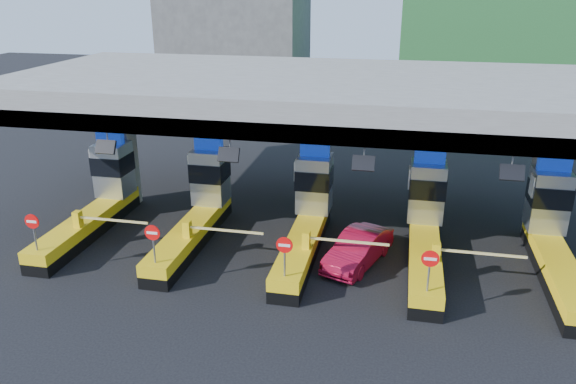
# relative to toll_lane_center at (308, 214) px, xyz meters

# --- Properties ---
(ground) EXTENTS (120.00, 120.00, 0.00)m
(ground) POSITION_rel_toll_lane_center_xyz_m (-0.00, -0.28, -1.40)
(ground) COLOR black
(ground) RESTS_ON ground
(toll_canopy) EXTENTS (28.00, 12.09, 7.00)m
(toll_canopy) POSITION_rel_toll_lane_center_xyz_m (-0.00, 2.59, 4.74)
(toll_canopy) COLOR slate
(toll_canopy) RESTS_ON ground
(toll_lane_far_left) EXTENTS (4.43, 8.00, 4.16)m
(toll_lane_far_left) POSITION_rel_toll_lane_center_xyz_m (-10.00, 0.00, 0.00)
(toll_lane_far_left) COLOR black
(toll_lane_far_left) RESTS_ON ground
(toll_lane_left) EXTENTS (4.43, 8.00, 4.16)m
(toll_lane_left) POSITION_rel_toll_lane_center_xyz_m (-5.00, 0.00, 0.00)
(toll_lane_left) COLOR black
(toll_lane_left) RESTS_ON ground
(toll_lane_center) EXTENTS (4.43, 8.00, 4.16)m
(toll_lane_center) POSITION_rel_toll_lane_center_xyz_m (0.00, 0.00, 0.00)
(toll_lane_center) COLOR black
(toll_lane_center) RESTS_ON ground
(toll_lane_right) EXTENTS (4.43, 8.00, 4.16)m
(toll_lane_right) POSITION_rel_toll_lane_center_xyz_m (5.00, 0.00, 0.00)
(toll_lane_right) COLOR black
(toll_lane_right) RESTS_ON ground
(toll_lane_far_right) EXTENTS (4.43, 8.00, 4.16)m
(toll_lane_far_right) POSITION_rel_toll_lane_center_xyz_m (10.00, 0.00, 0.00)
(toll_lane_far_right) COLOR black
(toll_lane_far_right) RESTS_ON ground
(bg_building_concrete) EXTENTS (14.00, 10.00, 18.00)m
(bg_building_concrete) POSITION_rel_toll_lane_center_xyz_m (-14.00, 35.72, 7.60)
(bg_building_concrete) COLOR #4C4C49
(bg_building_concrete) RESTS_ON ground
(red_car) EXTENTS (2.76, 4.40, 1.37)m
(red_car) POSITION_rel_toll_lane_center_xyz_m (2.34, -1.51, -0.71)
(red_car) COLOR maroon
(red_car) RESTS_ON ground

